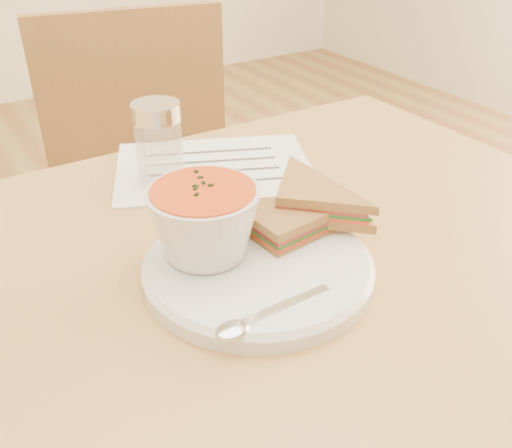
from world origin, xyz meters
TOP-DOWN VIEW (x-y plane):
  - chair_far at (0.11, 0.51)m, footprint 0.46×0.46m
  - plate at (0.00, -0.04)m, footprint 0.26×0.26m
  - soup_bowl at (-0.04, 0.00)m, footprint 0.15×0.15m
  - sandwich_half_a at (0.02, -0.05)m, footprint 0.12×0.12m
  - sandwich_half_b at (0.05, 0.00)m, footprint 0.16×0.16m
  - spoon at (-0.03, -0.12)m, footprint 0.17×0.04m
  - paper_menu at (0.09, 0.22)m, footprint 0.34×0.30m
  - condiment_shaker at (0.00, 0.21)m, footprint 0.08×0.08m

SIDE VIEW (x-z plane):
  - chair_far at x=0.11m, z-range 0.00..0.90m
  - paper_menu at x=0.09m, z-range 0.75..0.75m
  - plate at x=0.00m, z-range 0.75..0.77m
  - spoon at x=-0.03m, z-range 0.77..0.78m
  - sandwich_half_a at x=0.02m, z-range 0.77..0.80m
  - sandwich_half_b at x=0.05m, z-range 0.78..0.81m
  - soup_bowl at x=-0.04m, z-range 0.77..0.85m
  - condiment_shaker at x=0.00m, z-range 0.75..0.87m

